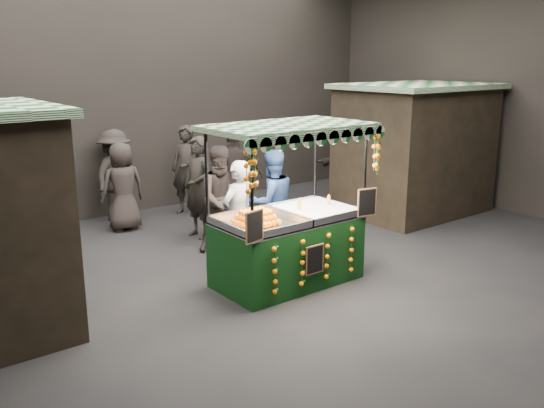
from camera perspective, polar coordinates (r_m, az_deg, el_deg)
ground at (r=8.34m, az=2.26°, el=-7.57°), size 12.00×12.00×0.00m
market_hall at (r=7.75m, az=2.51°, el=16.33°), size 12.10×10.10×5.05m
neighbour_stall_right at (r=12.11m, az=13.85°, el=5.32°), size 3.00×2.20×2.60m
juice_stall at (r=8.06m, az=1.70°, el=-3.11°), size 2.31×1.36×2.24m
vendor_grey at (r=8.56m, az=-3.36°, el=-1.15°), size 0.68×0.53×1.66m
vendor_blue at (r=9.25m, az=-0.04°, el=0.18°), size 0.92×0.78×1.70m
shopper_1 at (r=9.45m, az=-4.87°, el=0.52°), size 0.98×0.84×1.73m
shopper_2 at (r=10.87m, az=-3.68°, el=2.66°), size 1.17×0.79×1.84m
shopper_3 at (r=11.59m, az=-15.15°, el=2.75°), size 1.31×1.22×1.78m
shopper_4 at (r=10.90m, az=-14.49°, el=1.67°), size 0.82×0.57×1.62m
shopper_5 at (r=12.76m, az=7.36°, el=3.61°), size 1.16×1.44×1.54m
shopper_6 at (r=11.79m, az=-8.42°, el=3.33°), size 0.70×0.78×1.80m
shopper_7 at (r=10.18m, az=-7.28°, el=1.62°), size 0.52×0.71×1.79m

